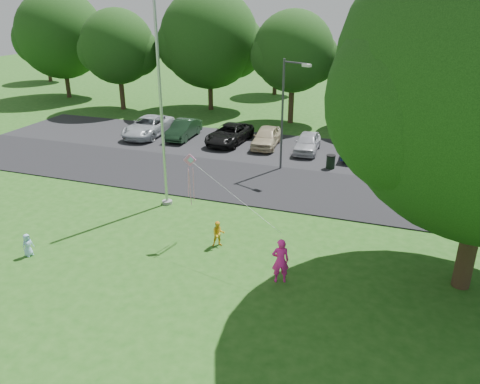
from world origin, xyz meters
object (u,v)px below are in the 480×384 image
(woman, at_px, (280,261))
(child_yellow, at_px, (218,234))
(street_lamp, at_px, (286,106))
(trash_can, at_px, (331,162))
(kite, at_px, (192,172))
(child_blue, at_px, (28,245))
(flagpole, at_px, (162,122))

(woman, bearing_deg, child_yellow, -51.40)
(street_lamp, height_order, trash_can, street_lamp)
(kite, bearing_deg, child_yellow, -27.63)
(woman, bearing_deg, kite, -46.64)
(street_lamp, height_order, child_blue, street_lamp)
(child_yellow, bearing_deg, child_blue, 175.82)
(street_lamp, distance_m, kite, 9.73)
(woman, relative_size, child_blue, 1.82)
(woman, bearing_deg, flagpole, -56.73)
(child_yellow, height_order, kite, kite)
(trash_can, xyz_separation_m, child_blue, (-9.64, -14.11, 0.03))
(child_yellow, bearing_deg, kite, 140.38)
(flagpole, distance_m, street_lamp, 7.92)
(child_yellow, distance_m, kite, 2.75)
(street_lamp, bearing_deg, woman, -52.98)
(street_lamp, xyz_separation_m, trash_can, (2.57, 1.09, -3.41))
(trash_can, height_order, child_blue, child_blue)
(flagpole, relative_size, child_blue, 10.57)
(woman, distance_m, child_blue, 10.00)
(flagpole, distance_m, kite, 4.22)
(street_lamp, bearing_deg, kite, -75.13)
(woman, xyz_separation_m, child_yellow, (-3.06, 1.70, -0.31))
(kite, bearing_deg, woman, -41.82)
(flagpole, xyz_separation_m, trash_can, (6.83, 7.75, -3.73))
(flagpole, height_order, trash_can, flagpole)
(trash_can, xyz_separation_m, woman, (0.23, -12.58, 0.42))
(child_yellow, bearing_deg, street_lamp, 58.95)
(street_lamp, relative_size, child_yellow, 5.81)
(woman, distance_m, child_yellow, 3.51)
(street_lamp, bearing_deg, child_blue, -95.17)
(trash_can, height_order, kite, kite)
(woman, height_order, kite, kite)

